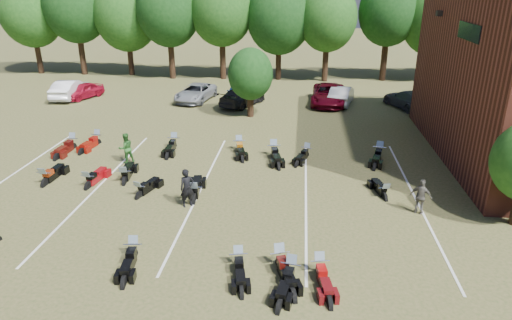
# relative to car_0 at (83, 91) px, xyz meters

# --- Properties ---
(ground) EXTENTS (160.00, 160.00, 0.00)m
(ground) POSITION_rel_car_0_xyz_m (16.52, -19.48, -0.63)
(ground) COLOR brown
(ground) RESTS_ON ground
(car_0) EXTENTS (2.79, 4.01, 1.27)m
(car_0) POSITION_rel_car_0_xyz_m (0.00, 0.00, 0.00)
(car_0) COLOR maroon
(car_0) RESTS_ON ground
(car_1) EXTENTS (1.95, 4.82, 1.56)m
(car_1) POSITION_rel_car_0_xyz_m (-1.10, -0.08, 0.14)
(car_1) COLOR silver
(car_1) RESTS_ON ground
(car_2) EXTENTS (3.04, 5.18, 1.35)m
(car_2) POSITION_rel_car_0_xyz_m (9.54, 0.12, 0.04)
(car_2) COLOR gray
(car_2) RESTS_ON ground
(car_3) EXTENTS (3.73, 5.14, 1.38)m
(car_3) POSITION_rel_car_0_xyz_m (13.53, -0.90, 0.06)
(car_3) COLOR black
(car_3) RESTS_ON ground
(car_4) EXTENTS (1.68, 3.98, 1.34)m
(car_4) POSITION_rel_car_0_xyz_m (12.91, 0.73, 0.04)
(car_4) COLOR #0B2250
(car_4) RESTS_ON ground
(car_5) EXTENTS (2.46, 4.66, 1.46)m
(car_5) POSITION_rel_car_0_xyz_m (21.33, 0.26, 0.10)
(car_5) COLOR #B2B3AE
(car_5) RESTS_ON ground
(car_6) EXTENTS (2.93, 5.73, 1.55)m
(car_6) POSITION_rel_car_0_xyz_m (20.29, 0.15, 0.14)
(car_6) COLOR #580513
(car_6) RESTS_ON ground
(car_7) EXTENTS (3.60, 5.16, 1.39)m
(car_7) POSITION_rel_car_0_xyz_m (26.35, -0.55, 0.06)
(car_7) COLOR #3E3E43
(car_7) RESTS_ON ground
(person_black) EXTENTS (0.76, 0.68, 1.74)m
(person_black) POSITION_rel_car_0_xyz_m (13.32, -18.24, 0.23)
(person_black) COLOR black
(person_black) RESTS_ON ground
(person_green) EXTENTS (1.03, 1.00, 1.67)m
(person_green) POSITION_rel_car_0_xyz_m (8.80, -13.54, 0.20)
(person_green) COLOR #2A6124
(person_green) RESTS_ON ground
(person_grey) EXTENTS (0.99, 0.75, 1.57)m
(person_grey) POSITION_rel_car_0_xyz_m (23.33, -17.92, 0.15)
(person_grey) COLOR #544F48
(person_grey) RESTS_ON ground
(motorcycle_2) EXTENTS (0.96, 2.22, 1.20)m
(motorcycle_2) POSITION_rel_car_0_xyz_m (12.35, -22.41, -0.63)
(motorcycle_2) COLOR black
(motorcycle_2) RESTS_ON ground
(motorcycle_3) EXTENTS (1.05, 2.14, 1.15)m
(motorcycle_3) POSITION_rel_car_0_xyz_m (16.17, -22.61, -0.63)
(motorcycle_3) COLOR black
(motorcycle_3) RESTS_ON ground
(motorcycle_4) EXTENTS (1.09, 2.28, 1.22)m
(motorcycle_4) POSITION_rel_car_0_xyz_m (17.99, -23.08, -0.63)
(motorcycle_4) COLOR black
(motorcycle_4) RESTS_ON ground
(motorcycle_5) EXTENTS (1.38, 2.39, 1.27)m
(motorcycle_5) POSITION_rel_car_0_xyz_m (17.59, -22.49, -0.63)
(motorcycle_5) COLOR black
(motorcycle_5) RESTS_ON ground
(motorcycle_6) EXTENTS (1.04, 2.22, 1.19)m
(motorcycle_6) POSITION_rel_car_0_xyz_m (18.95, -22.78, -0.63)
(motorcycle_6) COLOR #510B0E
(motorcycle_6) RESTS_ON ground
(motorcycle_7) EXTENTS (0.95, 2.33, 1.26)m
(motorcycle_7) POSITION_rel_car_0_xyz_m (8.12, -16.89, -0.63)
(motorcycle_7) COLOR maroon
(motorcycle_7) RESTS_ON ground
(motorcycle_8) EXTENTS (0.82, 2.38, 1.31)m
(motorcycle_8) POSITION_rel_car_0_xyz_m (5.88, -16.79, -0.63)
(motorcycle_8) COLOR black
(motorcycle_8) RESTS_ON ground
(motorcycle_9) EXTENTS (1.03, 2.40, 1.30)m
(motorcycle_9) POSITION_rel_car_0_xyz_m (9.65, -16.20, -0.63)
(motorcycle_9) COLOR black
(motorcycle_9) RESTS_ON ground
(motorcycle_10) EXTENTS (1.26, 2.21, 1.18)m
(motorcycle_10) POSITION_rel_car_0_xyz_m (10.90, -17.63, -0.63)
(motorcycle_10) COLOR black
(motorcycle_10) RESTS_ON ground
(motorcycle_11) EXTENTS (1.05, 2.59, 1.41)m
(motorcycle_11) POSITION_rel_car_0_xyz_m (13.48, -17.77, -0.63)
(motorcycle_11) COLOR black
(motorcycle_11) RESTS_ON ground
(motorcycle_12) EXTENTS (1.09, 2.14, 1.14)m
(motorcycle_12) POSITION_rel_car_0_xyz_m (22.08, -16.68, -0.63)
(motorcycle_12) COLOR black
(motorcycle_12) RESTS_ON ground
(motorcycle_14) EXTENTS (0.87, 2.42, 1.33)m
(motorcycle_14) POSITION_rel_car_0_xyz_m (4.81, -11.78, -0.63)
(motorcycle_14) COLOR #490E0A
(motorcycle_14) RESTS_ON ground
(motorcycle_15) EXTENTS (1.03, 2.36, 1.27)m
(motorcycle_15) POSITION_rel_car_0_xyz_m (5.93, -10.90, -0.63)
(motorcycle_15) COLOR maroon
(motorcycle_15) RESTS_ON ground
(motorcycle_16) EXTENTS (0.83, 2.36, 1.30)m
(motorcycle_16) POSITION_rel_car_0_xyz_m (10.75, -11.05, -0.63)
(motorcycle_16) COLOR black
(motorcycle_16) RESTS_ON ground
(motorcycle_17) EXTENTS (1.25, 2.41, 1.28)m
(motorcycle_17) POSITION_rel_car_0_xyz_m (14.64, -11.14, -0.63)
(motorcycle_17) COLOR black
(motorcycle_17) RESTS_ON ground
(motorcycle_18) EXTENTS (1.30, 2.15, 1.14)m
(motorcycle_18) POSITION_rel_car_0_xyz_m (18.54, -11.77, -0.63)
(motorcycle_18) COLOR black
(motorcycle_18) RESTS_ON ground
(motorcycle_19) EXTENTS (1.27, 2.57, 1.37)m
(motorcycle_19) POSITION_rel_car_0_xyz_m (16.71, -11.86, -0.63)
(motorcycle_19) COLOR black
(motorcycle_19) RESTS_ON ground
(motorcycle_20) EXTENTS (1.36, 2.50, 1.33)m
(motorcycle_20) POSITION_rel_car_0_xyz_m (22.58, -11.50, -0.63)
(motorcycle_20) COLOR black
(motorcycle_20) RESTS_ON ground
(tree_line) EXTENTS (56.00, 6.00, 9.79)m
(tree_line) POSITION_rel_car_0_xyz_m (15.52, 9.52, 5.68)
(tree_line) COLOR black
(tree_line) RESTS_ON ground
(young_tree_midfield) EXTENTS (3.20, 3.20, 4.70)m
(young_tree_midfield) POSITION_rel_car_0_xyz_m (14.52, -3.98, 2.46)
(young_tree_midfield) COLOR black
(young_tree_midfield) RESTS_ON ground
(parking_lines) EXTENTS (20.10, 14.00, 0.01)m
(parking_lines) POSITION_rel_car_0_xyz_m (13.52, -16.48, -0.63)
(parking_lines) COLOR silver
(parking_lines) RESTS_ON ground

